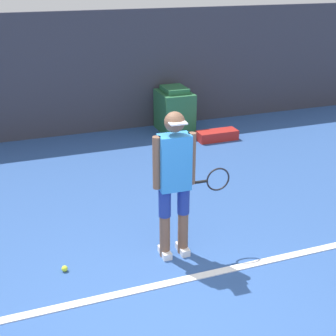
# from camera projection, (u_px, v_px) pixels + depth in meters

# --- Properties ---
(ground_plane) EXTENTS (24.00, 24.00, 0.00)m
(ground_plane) POSITION_uv_depth(u_px,v_px,m) (168.00, 331.00, 4.30)
(ground_plane) COLOR #2D5193
(back_wall) EXTENTS (24.00, 0.10, 2.35)m
(back_wall) POSITION_uv_depth(u_px,v_px,m) (64.00, 76.00, 8.88)
(back_wall) COLOR #383842
(back_wall) RESTS_ON ground_plane
(court_baseline) EXTENTS (21.60, 0.10, 0.01)m
(court_baseline) POSITION_uv_depth(u_px,v_px,m) (147.00, 288.00, 4.87)
(court_baseline) COLOR white
(court_baseline) RESTS_ON ground_plane
(tennis_player) EXTENTS (0.91, 0.29, 1.72)m
(tennis_player) POSITION_uv_depth(u_px,v_px,m) (175.00, 179.00, 5.08)
(tennis_player) COLOR brown
(tennis_player) RESTS_ON ground_plane
(tennis_ball) EXTENTS (0.07, 0.07, 0.07)m
(tennis_ball) POSITION_uv_depth(u_px,v_px,m) (65.00, 269.00, 5.13)
(tennis_ball) COLOR #D1E533
(tennis_ball) RESTS_ON ground_plane
(covered_chair) EXTENTS (0.62, 0.80, 0.90)m
(covered_chair) POSITION_uv_depth(u_px,v_px,m) (174.00, 110.00, 9.39)
(covered_chair) COLOR #28663D
(covered_chair) RESTS_ON ground_plane
(equipment_bag) EXTENTS (0.78, 0.31, 0.19)m
(equipment_bag) POSITION_uv_depth(u_px,v_px,m) (217.00, 135.00, 9.00)
(equipment_bag) COLOR #B2231E
(equipment_bag) RESTS_ON ground_plane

